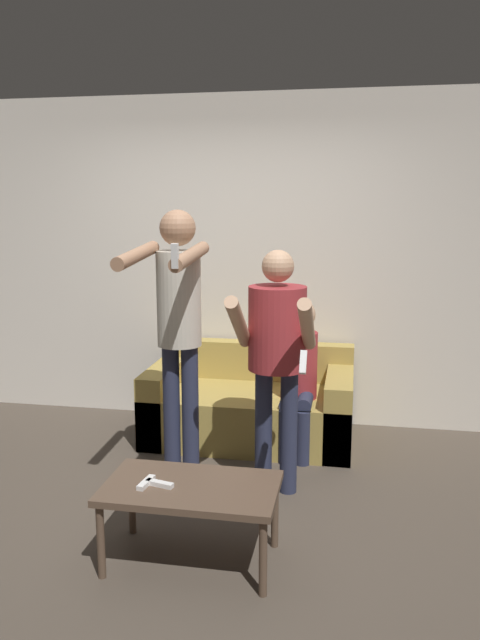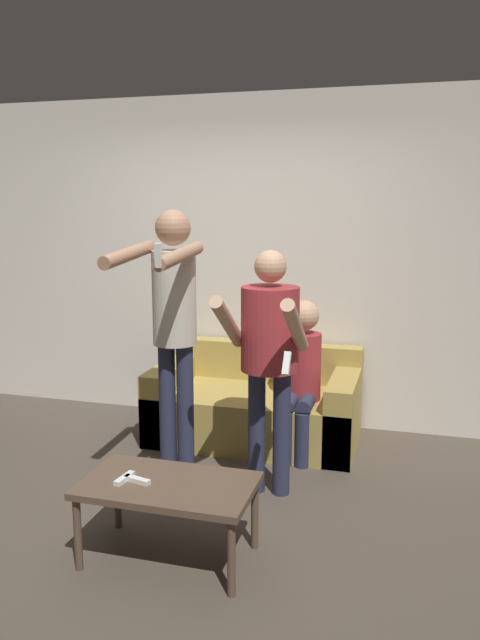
% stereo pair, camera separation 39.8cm
% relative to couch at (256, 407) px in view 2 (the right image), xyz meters
% --- Properties ---
extents(ground_plane, '(14.00, 14.00, 0.00)m').
position_rel_couch_xyz_m(ground_plane, '(-0.21, -1.31, -0.25)').
color(ground_plane, '#4C4238').
extents(wall_back, '(6.40, 0.06, 2.70)m').
position_rel_couch_xyz_m(wall_back, '(-0.21, 0.47, 1.10)').
color(wall_back, silver).
rests_on(wall_back, ground_plane).
extents(couch, '(1.58, 0.87, 0.70)m').
position_rel_couch_xyz_m(couch, '(0.00, 0.00, 0.00)').
color(couch, '#AD9347').
rests_on(couch, ground_plane).
extents(person_standing_left, '(0.40, 0.77, 1.79)m').
position_rel_couch_xyz_m(person_standing_left, '(-0.31, -0.93, 0.88)').
color(person_standing_left, '#282D47').
rests_on(person_standing_left, ground_plane).
extents(person_standing_right, '(0.48, 0.69, 1.56)m').
position_rel_couch_xyz_m(person_standing_right, '(0.31, -0.91, 0.73)').
color(person_standing_right, '#282D47').
rests_on(person_standing_right, ground_plane).
extents(person_seated, '(0.27, 0.51, 1.14)m').
position_rel_couch_xyz_m(person_seated, '(0.39, -0.20, 0.37)').
color(person_seated, '#282D47').
rests_on(person_seated, ground_plane).
extents(coffee_table, '(0.89, 0.52, 0.42)m').
position_rel_couch_xyz_m(coffee_table, '(-0.01, -1.78, 0.13)').
color(coffee_table, brown).
rests_on(coffee_table, ground_plane).
extents(remote_near, '(0.15, 0.07, 0.02)m').
position_rel_couch_xyz_m(remote_near, '(-0.16, -1.83, 0.19)').
color(remote_near, white).
rests_on(remote_near, coffee_table).
extents(remote_far, '(0.05, 0.15, 0.02)m').
position_rel_couch_xyz_m(remote_far, '(-0.24, -1.83, 0.19)').
color(remote_far, white).
rests_on(remote_far, coffee_table).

